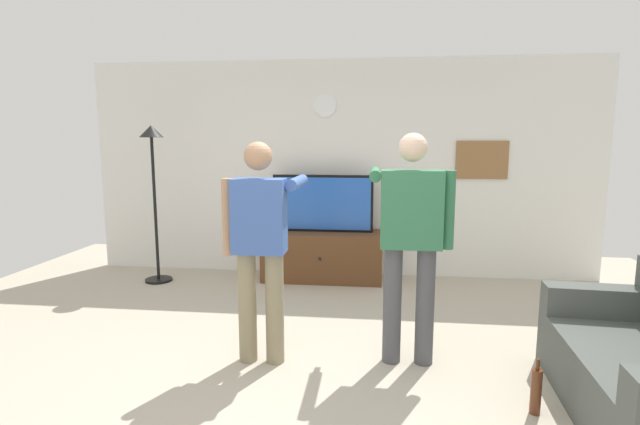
{
  "coord_description": "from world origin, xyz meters",
  "views": [
    {
      "loc": [
        0.43,
        -3.05,
        1.69
      ],
      "look_at": [
        -0.06,
        1.2,
        1.05
      ],
      "focal_mm": 26.53,
      "sensor_mm": 36.0,
      "label": 1
    }
  ],
  "objects_px": {
    "floor_lamp": "(153,171)",
    "person_standing_nearer_lamp": "(260,240)",
    "wall_clock": "(325,106)",
    "tv_stand": "(322,256)",
    "framed_picture": "(482,160)",
    "television": "(323,203)",
    "person_standing_nearer_couch": "(410,234)",
    "beverage_bottle": "(536,391)"
  },
  "relations": [
    {
      "from": "floor_lamp",
      "to": "beverage_bottle",
      "type": "relative_size",
      "value": 5.19
    },
    {
      "from": "floor_lamp",
      "to": "beverage_bottle",
      "type": "bearing_deg",
      "value": -34.07
    },
    {
      "from": "tv_stand",
      "to": "framed_picture",
      "type": "relative_size",
      "value": 2.36
    },
    {
      "from": "framed_picture",
      "to": "beverage_bottle",
      "type": "xyz_separation_m",
      "value": [
        -0.27,
        -3.06,
        -1.32
      ]
    },
    {
      "from": "television",
      "to": "person_standing_nearer_lamp",
      "type": "bearing_deg",
      "value": -95.65
    },
    {
      "from": "wall_clock",
      "to": "beverage_bottle",
      "type": "relative_size",
      "value": 0.76
    },
    {
      "from": "floor_lamp",
      "to": "person_standing_nearer_couch",
      "type": "height_order",
      "value": "floor_lamp"
    },
    {
      "from": "tv_stand",
      "to": "wall_clock",
      "type": "xyz_separation_m",
      "value": [
        0.0,
        0.29,
        1.83
      ]
    },
    {
      "from": "floor_lamp",
      "to": "person_standing_nearer_lamp",
      "type": "relative_size",
      "value": 1.11
    },
    {
      "from": "framed_picture",
      "to": "person_standing_nearer_couch",
      "type": "distance_m",
      "value": 2.67
    },
    {
      "from": "wall_clock",
      "to": "framed_picture",
      "type": "height_order",
      "value": "wall_clock"
    },
    {
      "from": "wall_clock",
      "to": "framed_picture",
      "type": "relative_size",
      "value": 0.45
    },
    {
      "from": "person_standing_nearer_couch",
      "to": "wall_clock",
      "type": "bearing_deg",
      "value": 110.34
    },
    {
      "from": "person_standing_nearer_lamp",
      "to": "beverage_bottle",
      "type": "xyz_separation_m",
      "value": [
        1.87,
        -0.53,
        -0.8
      ]
    },
    {
      "from": "tv_stand",
      "to": "floor_lamp",
      "type": "bearing_deg",
      "value": -171.26
    },
    {
      "from": "framed_picture",
      "to": "beverage_bottle",
      "type": "relative_size",
      "value": 1.7
    },
    {
      "from": "person_standing_nearer_lamp",
      "to": "television",
      "type": "bearing_deg",
      "value": 84.35
    },
    {
      "from": "framed_picture",
      "to": "beverage_bottle",
      "type": "distance_m",
      "value": 3.35
    },
    {
      "from": "television",
      "to": "floor_lamp",
      "type": "bearing_deg",
      "value": -169.96
    },
    {
      "from": "person_standing_nearer_lamp",
      "to": "person_standing_nearer_couch",
      "type": "bearing_deg",
      "value": 5.56
    },
    {
      "from": "person_standing_nearer_lamp",
      "to": "person_standing_nearer_couch",
      "type": "xyz_separation_m",
      "value": [
        1.12,
        0.11,
        0.05
      ]
    },
    {
      "from": "wall_clock",
      "to": "person_standing_nearer_couch",
      "type": "bearing_deg",
      "value": -69.66
    },
    {
      "from": "person_standing_nearer_lamp",
      "to": "floor_lamp",
      "type": "bearing_deg",
      "value": 132.36
    },
    {
      "from": "beverage_bottle",
      "to": "television",
      "type": "bearing_deg",
      "value": 120.38
    },
    {
      "from": "television",
      "to": "person_standing_nearer_couch",
      "type": "distance_m",
      "value": 2.35
    },
    {
      "from": "wall_clock",
      "to": "person_standing_nearer_lamp",
      "type": "bearing_deg",
      "value": -95.11
    },
    {
      "from": "floor_lamp",
      "to": "person_standing_nearer_lamp",
      "type": "height_order",
      "value": "floor_lamp"
    },
    {
      "from": "wall_clock",
      "to": "tv_stand",
      "type": "bearing_deg",
      "value": -90.0
    },
    {
      "from": "framed_picture",
      "to": "person_standing_nearer_lamp",
      "type": "relative_size",
      "value": 0.36
    },
    {
      "from": "television",
      "to": "beverage_bottle",
      "type": "distance_m",
      "value": 3.36
    },
    {
      "from": "floor_lamp",
      "to": "person_standing_nearer_lamp",
      "type": "xyz_separation_m",
      "value": [
        1.76,
        -1.93,
        -0.39
      ]
    },
    {
      "from": "person_standing_nearer_lamp",
      "to": "tv_stand",
      "type": "bearing_deg",
      "value": 84.23
    },
    {
      "from": "framed_picture",
      "to": "wall_clock",
      "type": "bearing_deg",
      "value": -179.85
    },
    {
      "from": "tv_stand",
      "to": "framed_picture",
      "type": "distance_m",
      "value": 2.27
    },
    {
      "from": "television",
      "to": "framed_picture",
      "type": "distance_m",
      "value": 2.0
    },
    {
      "from": "beverage_bottle",
      "to": "tv_stand",
      "type": "bearing_deg",
      "value": 120.79
    },
    {
      "from": "television",
      "to": "floor_lamp",
      "type": "height_order",
      "value": "floor_lamp"
    },
    {
      "from": "floor_lamp",
      "to": "person_standing_nearer_lamp",
      "type": "distance_m",
      "value": 2.65
    },
    {
      "from": "wall_clock",
      "to": "person_standing_nearer_couch",
      "type": "xyz_separation_m",
      "value": [
        0.9,
        -2.42,
        -1.13
      ]
    },
    {
      "from": "framed_picture",
      "to": "floor_lamp",
      "type": "distance_m",
      "value": 3.95
    },
    {
      "from": "beverage_bottle",
      "to": "wall_clock",
      "type": "bearing_deg",
      "value": 118.34
    },
    {
      "from": "wall_clock",
      "to": "beverage_bottle",
      "type": "xyz_separation_m",
      "value": [
        1.65,
        -3.06,
        -1.98
      ]
    }
  ]
}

